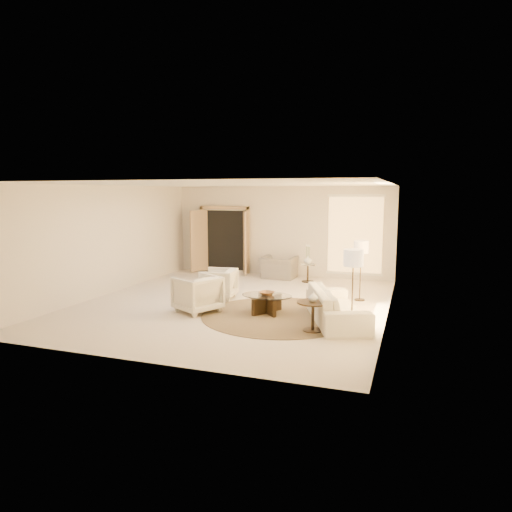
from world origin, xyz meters
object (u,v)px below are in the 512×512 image
(sofa, at_px, (337,306))
(coffee_table, at_px, (267,302))
(end_table, at_px, (313,311))
(side_table, at_px, (308,271))
(floor_lamp_far, at_px, (353,262))
(end_vase, at_px, (313,297))
(accent_chair, at_px, (279,264))
(armchair_right, at_px, (197,292))
(bowl, at_px, (267,293))
(armchair_left, at_px, (219,282))
(side_vase, at_px, (308,260))
(floor_lamp_near, at_px, (361,250))

(sofa, height_order, coffee_table, sofa)
(coffee_table, distance_m, end_table, 1.54)
(end_table, xyz_separation_m, side_table, (-1.15, 4.68, -0.07))
(floor_lamp_far, distance_m, end_vase, 1.02)
(accent_chair, bearing_deg, floor_lamp_far, 122.77)
(armchair_right, height_order, bowl, armchair_right)
(armchair_left, distance_m, side_vase, 3.21)
(side_table, distance_m, side_vase, 0.33)
(armchair_right, xyz_separation_m, coffee_table, (1.49, 0.37, -0.19))
(armchair_left, relative_size, side_table, 1.53)
(armchair_right, distance_m, bowl, 1.54)
(sofa, bearing_deg, side_table, -0.64)
(side_vase, bearing_deg, floor_lamp_far, -66.86)
(coffee_table, distance_m, side_table, 3.73)
(side_vase, bearing_deg, bowl, -90.97)
(armchair_right, bearing_deg, end_vase, 106.03)
(sofa, relative_size, end_vase, 12.09)
(armchair_left, relative_size, floor_lamp_near, 0.56)
(sofa, height_order, armchair_right, armchair_right)
(floor_lamp_far, xyz_separation_m, side_vase, (-1.83, 4.29, -0.66))
(accent_chair, distance_m, bowl, 4.12)
(floor_lamp_near, height_order, floor_lamp_far, floor_lamp_far)
(end_table, bearing_deg, armchair_right, 168.04)
(end_table, bearing_deg, accent_chair, 113.17)
(armchair_left, xyz_separation_m, end_table, (2.79, -1.92, -0.01))
(side_vase, bearing_deg, sofa, -69.25)
(coffee_table, xyz_separation_m, end_vase, (1.22, -0.94, 0.41))
(floor_lamp_near, distance_m, floor_lamp_far, 2.45)
(end_table, bearing_deg, armchair_left, 145.48)
(coffee_table, xyz_separation_m, end_table, (1.22, -0.94, 0.14))
(sofa, bearing_deg, side_vase, -0.64)
(bowl, distance_m, end_vase, 1.55)
(armchair_left, xyz_separation_m, floor_lamp_far, (3.47, -1.53, 0.91))
(side_vase, bearing_deg, end_vase, -76.14)
(armchair_right, relative_size, floor_lamp_far, 0.57)
(armchair_right, xyz_separation_m, floor_lamp_near, (3.27, 2.26, 0.81))
(bowl, bearing_deg, coffee_table, 0.00)
(floor_lamp_far, distance_m, bowl, 2.16)
(bowl, bearing_deg, floor_lamp_near, 46.77)
(armchair_right, distance_m, end_vase, 2.78)
(end_table, bearing_deg, side_vase, 103.86)
(accent_chair, distance_m, floor_lamp_far, 5.43)
(sofa, relative_size, bowl, 7.44)
(sofa, bearing_deg, coffee_table, 62.48)
(armchair_right, distance_m, side_table, 4.39)
(end_table, relative_size, floor_lamp_near, 0.41)
(floor_lamp_far, bearing_deg, armchair_left, 156.18)
(side_vase, bearing_deg, accent_chair, 163.64)
(armchair_left, height_order, side_vase, armchair_left)
(end_vase, bearing_deg, accent_chair, 113.17)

